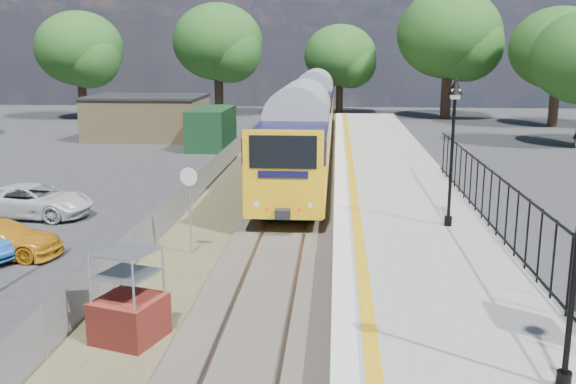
# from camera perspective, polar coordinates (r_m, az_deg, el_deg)

# --- Properties ---
(ground) EXTENTS (120.00, 120.00, 0.00)m
(ground) POSITION_cam_1_polar(r_m,az_deg,el_deg) (15.30, -2.63, -11.85)
(ground) COLOR #2D2D30
(ground) RESTS_ON ground
(track_bed) EXTENTS (5.90, 80.00, 0.29)m
(track_bed) POSITION_cam_1_polar(r_m,az_deg,el_deg) (24.42, -1.01, -2.27)
(track_bed) COLOR #473F38
(track_bed) RESTS_ON ground
(platform) EXTENTS (5.00, 70.00, 0.90)m
(platform) POSITION_cam_1_polar(r_m,az_deg,el_deg) (22.74, 10.40, -2.65)
(platform) COLOR gray
(platform) RESTS_ON ground
(platform_edge) EXTENTS (0.90, 70.00, 0.01)m
(platform_edge) POSITION_cam_1_polar(r_m,az_deg,el_deg) (22.50, 5.22, -1.46)
(platform_edge) COLOR silver
(platform_edge) RESTS_ON platform
(victorian_lamp_north) EXTENTS (0.44, 0.44, 4.60)m
(victorian_lamp_north) POSITION_cam_1_polar(r_m,az_deg,el_deg) (20.26, 14.53, 6.40)
(victorian_lamp_north) COLOR black
(victorian_lamp_north) RESTS_ON platform
(palisade_fence) EXTENTS (0.12, 26.00, 2.00)m
(palisade_fence) POSITION_cam_1_polar(r_m,az_deg,el_deg) (17.36, 20.28, -3.22)
(palisade_fence) COLOR black
(palisade_fence) RESTS_ON platform
(wire_fence) EXTENTS (0.06, 52.00, 1.20)m
(wire_fence) POSITION_cam_1_polar(r_m,az_deg,el_deg) (27.12, -8.42, 0.19)
(wire_fence) COLOR #999EA3
(wire_fence) RESTS_ON ground
(outbuilding) EXTENTS (10.80, 10.10, 3.12)m
(outbuilding) POSITION_cam_1_polar(r_m,az_deg,el_deg) (47.03, -11.37, 6.38)
(outbuilding) COLOR #A0885A
(outbuilding) RESTS_ON ground
(tree_line) EXTENTS (56.80, 43.80, 11.88)m
(tree_line) POSITION_cam_1_polar(r_m,az_deg,el_deg) (55.84, 4.08, 12.74)
(tree_line) COLOR #332319
(tree_line) RESTS_ON ground
(train) EXTENTS (2.82, 40.83, 3.51)m
(train) POSITION_cam_1_polar(r_m,az_deg,el_deg) (41.50, 1.92, 6.98)
(train) COLOR gold
(train) RESTS_ON ground
(brick_plinth) EXTENTS (1.66, 1.66, 2.13)m
(brick_plinth) POSITION_cam_1_polar(r_m,az_deg,el_deg) (14.59, -14.00, -9.12)
(brick_plinth) COLOR maroon
(brick_plinth) RESTS_ON ground
(speed_sign) EXTENTS (0.56, 0.15, 2.82)m
(speed_sign) POSITION_cam_1_polar(r_m,az_deg,el_deg) (19.93, -8.76, -0.37)
(speed_sign) COLOR #999EA3
(speed_sign) RESTS_ON ground
(car_white) EXTENTS (4.75, 2.55, 1.27)m
(car_white) POSITION_cam_1_polar(r_m,az_deg,el_deg) (26.59, -21.70, -0.74)
(car_white) COLOR silver
(car_white) RESTS_ON ground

